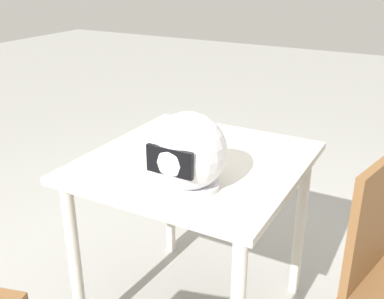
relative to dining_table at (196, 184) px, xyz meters
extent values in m
cube|color=beige|center=(0.00, 0.00, 0.10)|extent=(0.83, 0.85, 0.03)
cylinder|color=beige|center=(-0.35, -0.37, -0.29)|extent=(0.05, 0.05, 0.74)
cylinder|color=beige|center=(0.35, -0.37, -0.29)|extent=(0.05, 0.05, 0.74)
cylinder|color=beige|center=(0.35, 0.37, -0.29)|extent=(0.05, 0.05, 0.74)
cylinder|color=white|center=(0.07, -0.07, 0.12)|extent=(0.30, 0.30, 0.01)
cylinder|color=tan|center=(0.07, -0.07, 0.14)|extent=(0.26, 0.26, 0.02)
cylinder|color=red|center=(0.07, -0.07, 0.15)|extent=(0.23, 0.23, 0.00)
sphere|color=#234C1E|center=(0.14, -0.11, 0.16)|extent=(0.04, 0.04, 0.04)
sphere|color=#234C1E|center=(0.12, -0.15, 0.16)|extent=(0.03, 0.03, 0.03)
sphere|color=#234C1E|center=(0.07, -0.01, 0.16)|extent=(0.04, 0.04, 0.04)
sphere|color=#234C1E|center=(0.09, -0.06, 0.16)|extent=(0.03, 0.03, 0.03)
cylinder|color=#E0D172|center=(0.06, -0.03, 0.16)|extent=(0.03, 0.03, 0.01)
cylinder|color=#E0D172|center=(0.09, -0.06, 0.16)|extent=(0.03, 0.03, 0.02)
cylinder|color=#E0D172|center=(0.05, -0.05, 0.16)|extent=(0.03, 0.03, 0.02)
sphere|color=silver|center=(-0.09, 0.23, 0.25)|extent=(0.27, 0.27, 0.27)
cylinder|color=silver|center=(-0.09, 0.23, 0.13)|extent=(0.22, 0.22, 0.02)
cube|color=black|center=(-0.09, 0.35, 0.26)|extent=(0.17, 0.02, 0.09)
cube|color=brown|center=(-0.68, -0.03, 0.02)|extent=(0.11, 0.38, 0.45)
camera|label=1|loc=(-0.79, 1.46, 0.84)|focal=42.40mm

